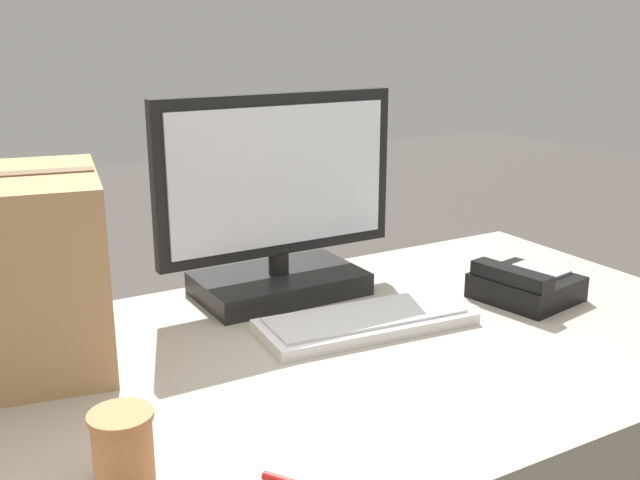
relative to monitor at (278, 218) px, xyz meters
name	(u,v)px	position (x,y,z in m)	size (l,w,h in m)	color
monitor	(278,218)	(0.00, 0.00, 0.00)	(0.54, 0.22, 0.43)	black
keyboard	(366,321)	(0.06, -0.25, -0.16)	(0.43, 0.20, 0.03)	silver
desk_phone	(525,285)	(0.44, -0.29, -0.14)	(0.21, 0.22, 0.08)	black
paper_cup_right	(123,447)	(-0.49, -0.52, -0.12)	(0.08, 0.08, 0.10)	#BC7547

